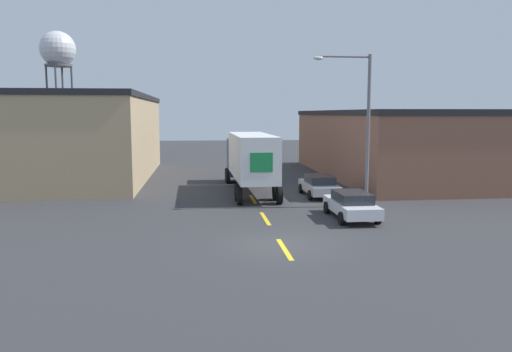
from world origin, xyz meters
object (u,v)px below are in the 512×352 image
Objects in this scene: water_tower at (58,51)px; street_lamp at (362,119)px; semi_truck at (249,157)px; parked_car_right_near at (351,204)px; parked_car_right_mid at (319,185)px.

water_tower is 55.84m from street_lamp.
semi_truck is 10.61m from parked_car_right_near.
semi_truck is 2.65× the size of parked_car_right_near.
semi_truck is at bearing 148.15° from parked_car_right_mid.
parked_car_right_mid is 0.27× the size of water_tower.
parked_car_right_near is 58.63m from water_tower.
parked_car_right_mid is 0.53× the size of street_lamp.
semi_truck reaches higher than parked_car_right_mid.
water_tower reaches higher than parked_car_right_near.
parked_car_right_near is 0.27× the size of water_tower.
parked_car_right_near is at bearing -61.42° from water_tower.
semi_truck is at bearing 114.08° from parked_car_right_near.
street_lamp is (5.74, -6.43, 2.67)m from semi_truck.
semi_truck is at bearing 131.75° from street_lamp.
semi_truck is 48.10m from water_tower.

